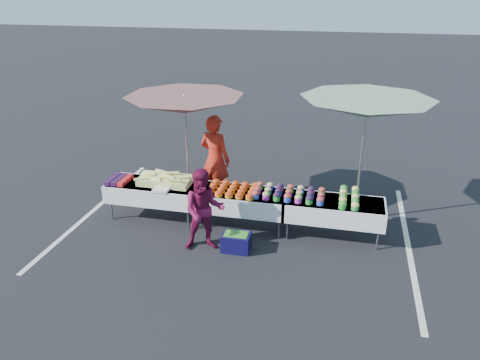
% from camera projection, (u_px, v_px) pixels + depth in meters
% --- Properties ---
extents(ground, '(80.00, 80.00, 0.00)m').
position_uv_depth(ground, '(240.00, 226.00, 9.33)').
color(ground, black).
extents(stripe_left, '(0.10, 5.00, 0.00)m').
position_uv_depth(stripe_left, '(95.00, 209.00, 10.00)').
color(stripe_left, silver).
rests_on(stripe_left, ground).
extents(stripe_right, '(0.10, 5.00, 0.00)m').
position_uv_depth(stripe_right, '(408.00, 245.00, 8.65)').
color(stripe_right, silver).
rests_on(stripe_right, ground).
extents(table_left, '(1.86, 0.81, 0.75)m').
position_uv_depth(table_left, '(154.00, 191.00, 9.48)').
color(table_left, white).
rests_on(table_left, ground).
extents(table_center, '(1.86, 0.81, 0.75)m').
position_uv_depth(table_center, '(240.00, 200.00, 9.10)').
color(table_center, white).
rests_on(table_center, ground).
extents(table_right, '(1.86, 0.81, 0.75)m').
position_uv_depth(table_right, '(334.00, 209.00, 8.72)').
color(table_right, white).
rests_on(table_right, ground).
extents(berry_punnets, '(0.40, 0.54, 0.08)m').
position_uv_depth(berry_punnets, '(119.00, 180.00, 9.49)').
color(berry_punnets, '#210B2E').
rests_on(berry_punnets, table_left).
extents(corn_pile, '(1.16, 0.57, 0.26)m').
position_uv_depth(corn_pile, '(166.00, 180.00, 9.36)').
color(corn_pile, '#DEDD71').
rests_on(corn_pile, table_left).
extents(plastic_bags, '(0.30, 0.25, 0.05)m').
position_uv_depth(plastic_bags, '(161.00, 190.00, 9.07)').
color(plastic_bags, white).
rests_on(plastic_bags, table_left).
extents(carrot_bowls, '(0.95, 0.69, 0.11)m').
position_uv_depth(carrot_bowls, '(232.00, 189.00, 9.04)').
color(carrot_bowls, orange).
rests_on(carrot_bowls, table_center).
extents(potato_cups, '(1.34, 0.58, 0.16)m').
position_uv_depth(potato_cups, '(289.00, 193.00, 8.80)').
color(potato_cups, blue).
rests_on(potato_cups, table_right).
extents(bean_baskets, '(0.36, 0.86, 0.15)m').
position_uv_depth(bean_baskets, '(349.00, 197.00, 8.64)').
color(bean_baskets, '#238F2E').
rests_on(bean_baskets, table_right).
extents(vendor, '(0.82, 0.66, 1.95)m').
position_uv_depth(vendor, '(215.00, 159.00, 10.08)').
color(vendor, red).
rests_on(vendor, ground).
extents(customer, '(0.88, 0.77, 1.53)m').
position_uv_depth(customer, '(204.00, 210.00, 8.27)').
color(customer, maroon).
rests_on(customer, ground).
extents(umbrella_left, '(3.08, 3.08, 2.46)m').
position_uv_depth(umbrella_left, '(185.00, 105.00, 9.29)').
color(umbrella_left, black).
rests_on(umbrella_left, ground).
extents(umbrella_right, '(2.53, 2.53, 2.56)m').
position_uv_depth(umbrella_right, '(366.00, 109.00, 8.67)').
color(umbrella_right, black).
rests_on(umbrella_right, ground).
extents(storage_bin, '(0.52, 0.38, 0.33)m').
position_uv_depth(storage_bin, '(236.00, 242.00, 8.44)').
color(storage_bin, '#0E0B39').
rests_on(storage_bin, ground).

